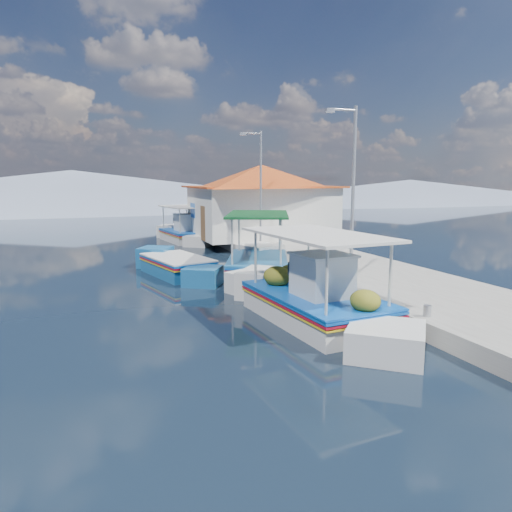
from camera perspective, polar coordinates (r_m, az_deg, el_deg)
name	(u,v)px	position (r m, az deg, el deg)	size (l,w,h in m)	color
ground	(250,319)	(13.96, -0.73, -7.53)	(160.00, 160.00, 0.00)	black
quay	(327,264)	(21.64, 8.58, -0.92)	(5.00, 44.00, 0.50)	#9A9890
bollards	(292,260)	(19.96, 4.39, -0.53)	(0.20, 17.20, 0.30)	#A5A8AD
main_caique	(314,302)	(13.77, 7.00, -5.50)	(2.89, 8.52, 2.81)	silver
caique_green_canopy	(256,267)	(19.65, 0.04, -1.29)	(4.26, 7.24, 2.94)	silver
caique_blue_hull	(177,267)	(20.43, -9.42, -1.36)	(2.92, 6.41, 1.17)	#165488
caique_far	(184,234)	(31.35, -8.67, 2.62)	(2.75, 7.18, 2.54)	silver
harbor_building	(261,199)	(29.61, 0.64, 6.81)	(10.49, 10.49, 4.40)	white
lamp_post_near	(351,184)	(17.15, 11.34, 8.47)	(1.21, 0.14, 6.00)	#A5A8AD
lamp_post_far	(259,182)	(25.25, 0.37, 8.84)	(1.21, 0.14, 6.00)	#A5A8AD
mountain_ridge	(159,193)	(69.48, -11.56, 7.41)	(171.40, 96.00, 5.50)	gray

